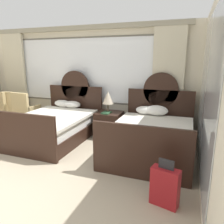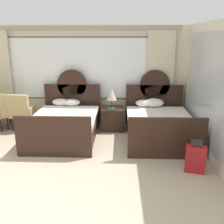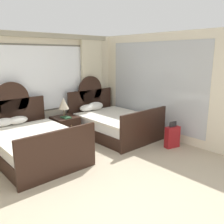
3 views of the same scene
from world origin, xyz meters
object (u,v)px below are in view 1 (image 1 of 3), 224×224
bed_near_mirror (152,136)px  suitcase_on_floor (165,187)px  nightstand_between_beds (109,124)px  armchair_by_window_right (7,107)px  armchair_by_window_left (25,109)px  armchair_by_window_centre (5,107)px  bed_near_window (55,125)px  book_on_nightstand (106,113)px  table_lamp_on_nightstand (108,98)px

bed_near_mirror → suitcase_on_floor: size_ratio=3.42×
bed_near_mirror → nightstand_between_beds: bearing=152.6°
armchair_by_window_right → suitcase_on_floor: 5.08m
nightstand_between_beds → armchair_by_window_left: armchair_by_window_left is taller
nightstand_between_beds → armchair_by_window_centre: (-3.10, -0.13, 0.23)m
suitcase_on_floor → armchair_by_window_left: bearing=152.6°
bed_near_window → armchair_by_window_left: bed_near_window is taller
armchair_by_window_left → armchair_by_window_right: (-0.65, 0.00, 0.00)m
bed_near_window → book_on_nightstand: size_ratio=8.34×
suitcase_on_floor → book_on_nightstand: bearing=127.7°
bed_near_mirror → book_on_nightstand: 1.29m
armchair_by_window_right → bed_near_window: bearing=-13.7°
armchair_by_window_right → book_on_nightstand: bearing=0.2°
bed_near_mirror → armchair_by_window_left: (-3.55, 0.46, 0.19)m
armchair_by_window_centre → armchair_by_window_right: 0.04m
nightstand_between_beds → book_on_nightstand: book_on_nightstand is taller
suitcase_on_floor → nightstand_between_beds: bearing=125.6°
bed_near_mirror → armchair_by_window_right: 4.22m
armchair_by_window_right → armchair_by_window_left: bearing=-0.3°
armchair_by_window_centre → suitcase_on_floor: 5.12m
suitcase_on_floor → armchair_by_window_right: bearing=155.9°
armchair_by_window_right → suitcase_on_floor: (4.63, -2.07, -0.26)m
bed_near_window → armchair_by_window_centre: (-1.95, 0.47, 0.19)m
bed_near_window → book_on_nightstand: bearing=23.2°
bed_near_window → nightstand_between_beds: bearing=27.5°
bed_near_mirror → nightstand_between_beds: (-1.14, 0.59, -0.04)m
armchair_by_window_centre → bed_near_mirror: bearing=-6.2°
table_lamp_on_nightstand → armchair_by_window_right: bearing=-177.8°
bed_near_mirror → suitcase_on_floor: (0.44, -1.61, -0.08)m
bed_near_mirror → suitcase_on_floor: bearing=-74.7°
nightstand_between_beds → armchair_by_window_centre: armchair_by_window_centre is taller
book_on_nightstand → armchair_by_window_right: size_ratio=0.26×
table_lamp_on_nightstand → nightstand_between_beds: bearing=32.2°
suitcase_on_floor → bed_near_mirror: bearing=105.3°
armchair_by_window_centre → armchair_by_window_left: bearing=-0.2°
bed_near_window → table_lamp_on_nightstand: (1.12, 0.58, 0.62)m
nightstand_between_beds → bed_near_mirror: bearing=-27.4°
bed_near_mirror → nightstand_between_beds: size_ratio=3.53×
nightstand_between_beds → armchair_by_window_centre: 3.11m
armchair_by_window_left → armchair_by_window_right: same height
bed_near_window → suitcase_on_floor: (2.72, -1.61, -0.07)m
armchair_by_window_left → suitcase_on_floor: 4.50m
table_lamp_on_nightstand → bed_near_window: bearing=-152.6°
armchair_by_window_right → bed_near_mirror: bearing=-6.3°
bed_near_window → nightstand_between_beds: bed_near_window is taller
bed_near_window → armchair_by_window_centre: bed_near_window is taller
armchair_by_window_left → armchair_by_window_centre: (-0.69, 0.00, 0.00)m
book_on_nightstand → armchair_by_window_centre: 3.07m
bed_near_window → armchair_by_window_right: bed_near_window is taller
armchair_by_window_right → suitcase_on_floor: armchair_by_window_right is taller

